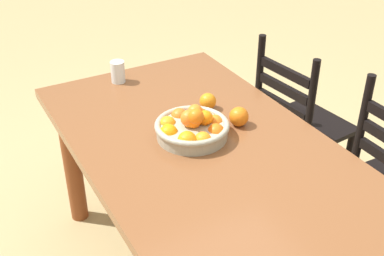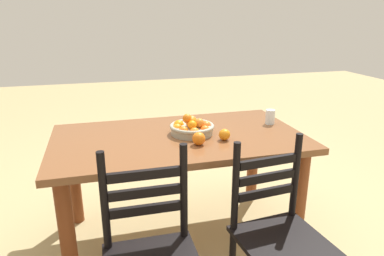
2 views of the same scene
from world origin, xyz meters
name	(u,v)px [view 1 (image 1 of 2)]	position (x,y,z in m)	size (l,w,h in m)	color
dining_table	(207,172)	(0.00, 0.00, 0.62)	(1.60, 0.90, 0.73)	brown
chair_near_window	(298,126)	(-0.33, 0.75, 0.43)	(0.45, 0.45, 0.90)	black
fruit_bowl	(192,127)	(-0.09, -0.01, 0.78)	(0.29, 0.29, 0.14)	#A4A490
orange_loose_0	(239,117)	(-0.08, 0.19, 0.77)	(0.08, 0.08, 0.08)	orange
orange_loose_1	(208,101)	(-0.26, 0.15, 0.77)	(0.07, 0.07, 0.07)	orange
drinking_glass	(118,72)	(-0.69, -0.08, 0.78)	(0.07, 0.07, 0.10)	silver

